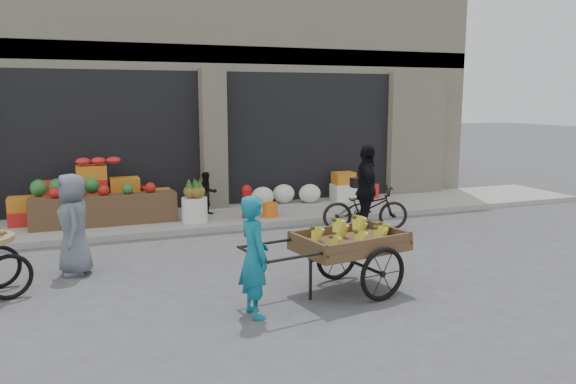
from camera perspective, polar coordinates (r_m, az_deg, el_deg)
name	(u,v)px	position (r m, az deg, el deg)	size (l,w,h in m)	color
ground	(293,274)	(8.55, 0.51, -8.36)	(80.00, 80.00, 0.00)	#424244
sidewalk	(224,217)	(12.31, -6.47, -2.53)	(18.00, 2.20, 0.12)	gray
building	(186,70)	(15.90, -10.33, 12.11)	(14.00, 6.45, 7.00)	beige
fruit_display	(103,194)	(12.12, -18.30, -0.21)	(3.10, 1.12, 1.24)	red
pineapple_bin	(195,210)	(11.61, -9.47, -1.78)	(0.52, 0.52, 0.50)	silver
fire_hydrant	(247,200)	(11.80, -4.20, -0.83)	(0.22, 0.22, 0.71)	#A5140F
orange_bucket	(270,210)	(11.94, -1.81, -1.82)	(0.32, 0.32, 0.30)	orange
right_bay_goods	(323,190)	(13.66, 3.54, 0.21)	(3.35, 0.60, 0.70)	silver
seated_person	(207,193)	(12.23, -8.22, -0.14)	(0.45, 0.35, 0.93)	black
banana_cart	(347,240)	(7.63, 5.98, -4.83)	(2.56, 1.37, 1.02)	brown
vendor_woman	(254,256)	(6.79, -3.47, -6.56)	(0.54, 0.36, 1.49)	#106881
vendor_grey	(74,224)	(8.96, -20.95, -3.09)	(0.75, 0.49, 1.53)	slate
bicycle	(365,208)	(11.31, 7.86, -1.63)	(0.60, 1.72, 0.90)	black
cyclist	(367,191)	(10.79, 8.00, 0.13)	(1.03, 0.43, 1.75)	black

